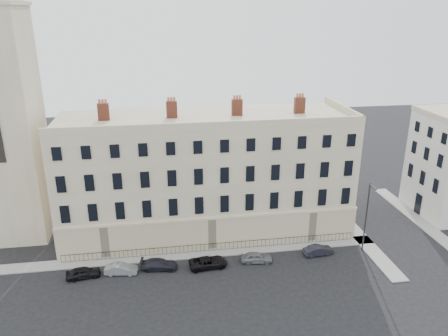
% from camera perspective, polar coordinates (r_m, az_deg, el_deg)
% --- Properties ---
extents(ground, '(160.00, 160.00, 0.00)m').
position_cam_1_polar(ground, '(50.00, 6.41, -13.34)').
color(ground, black).
rests_on(ground, ground).
extents(terrace, '(36.22, 12.22, 17.00)m').
position_cam_1_polar(terrace, '(56.05, -2.37, -0.75)').
color(terrace, '#BEAD8D').
rests_on(terrace, ground).
extents(pavement_terrace, '(48.00, 2.00, 0.12)m').
position_cam_1_polar(pavement_terrace, '(52.79, -5.79, -11.26)').
color(pavement_terrace, gray).
rests_on(pavement_terrace, ground).
extents(pavement_east_return, '(2.00, 24.00, 0.12)m').
position_cam_1_polar(pavement_east_return, '(60.63, 16.47, -7.64)').
color(pavement_east_return, gray).
rests_on(pavement_east_return, ground).
extents(pavement_adjacent, '(2.00, 20.00, 0.12)m').
position_cam_1_polar(pavement_adjacent, '(66.84, 23.59, -5.88)').
color(pavement_adjacent, gray).
rests_on(pavement_adjacent, ground).
extents(railings, '(35.00, 0.04, 0.96)m').
position_cam_1_polar(railings, '(53.17, -1.46, -10.29)').
color(railings, black).
rests_on(railings, ground).
extents(car_a, '(3.81, 1.99, 1.24)m').
position_cam_1_polar(car_a, '(50.81, -17.91, -12.87)').
color(car_a, black).
rests_on(car_a, ground).
extents(car_b, '(3.68, 1.68, 1.17)m').
position_cam_1_polar(car_b, '(50.39, -13.28, -12.72)').
color(car_b, gray).
rests_on(car_b, ground).
extents(car_c, '(4.31, 2.23, 1.19)m').
position_cam_1_polar(car_c, '(50.40, -8.48, -12.34)').
color(car_c, black).
rests_on(car_c, ground).
extents(car_d, '(4.51, 2.38, 1.21)m').
position_cam_1_polar(car_d, '(50.23, -2.08, -12.21)').
color(car_d, black).
rests_on(car_d, ground).
extents(car_e, '(3.75, 1.92, 1.22)m').
position_cam_1_polar(car_e, '(51.21, 4.26, -11.56)').
color(car_e, slate).
rests_on(car_e, ground).
extents(car_f, '(3.70, 1.63, 1.18)m').
position_cam_1_polar(car_f, '(53.62, 12.23, -10.46)').
color(car_f, black).
rests_on(car_f, ground).
extents(streetlamp, '(0.43, 1.89, 8.74)m').
position_cam_1_polar(streetlamp, '(54.05, 18.16, -5.69)').
color(streetlamp, '#2F3035').
rests_on(streetlamp, ground).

